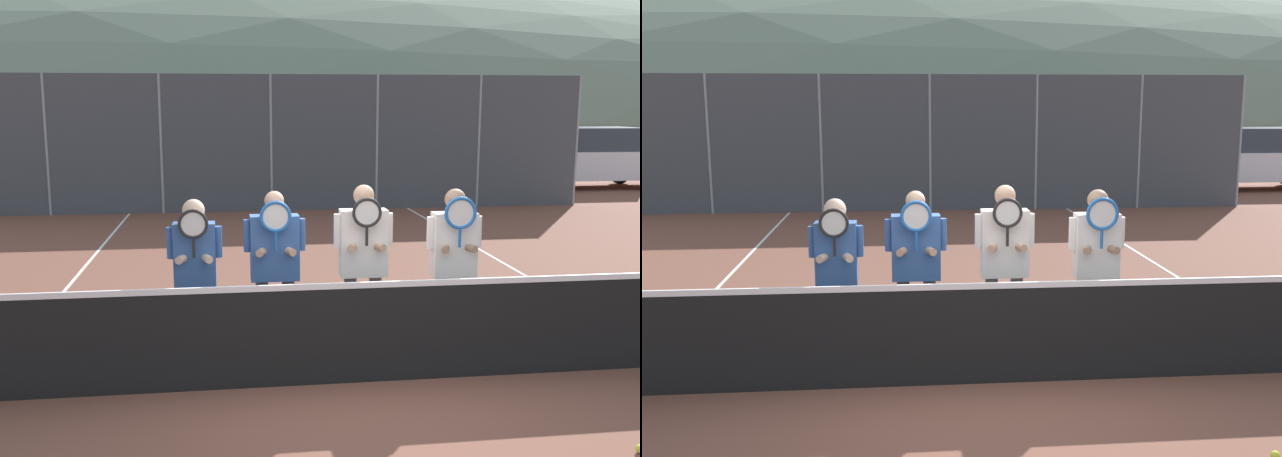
% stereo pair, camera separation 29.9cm
% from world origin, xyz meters
% --- Properties ---
extents(ground_plane, '(120.00, 120.00, 0.00)m').
position_xyz_m(ground_plane, '(0.00, 0.00, 0.00)').
color(ground_plane, brown).
extents(hill_distant, '(131.09, 72.83, 25.49)m').
position_xyz_m(hill_distant, '(0.00, 58.39, 0.00)').
color(hill_distant, slate).
rests_on(hill_distant, ground_plane).
extents(clubhouse_building, '(15.01, 5.50, 3.25)m').
position_xyz_m(clubhouse_building, '(1.69, 20.92, 1.65)').
color(clubhouse_building, tan).
rests_on(clubhouse_building, ground_plane).
extents(fence_back, '(15.78, 0.06, 3.30)m').
position_xyz_m(fence_back, '(-0.00, 11.03, 1.65)').
color(fence_back, gray).
rests_on(fence_back, ground_plane).
extents(tennis_net, '(9.22, 0.09, 1.08)m').
position_xyz_m(tennis_net, '(0.00, 0.00, 0.51)').
color(tennis_net, gray).
rests_on(tennis_net, ground_plane).
extents(court_line_left_sideline, '(0.05, 16.00, 0.01)m').
position_xyz_m(court_line_left_sideline, '(-3.42, 3.00, 0.00)').
color(court_line_left_sideline, white).
rests_on(court_line_left_sideline, ground_plane).
extents(court_line_right_sideline, '(0.05, 16.00, 0.01)m').
position_xyz_m(court_line_right_sideline, '(3.42, 3.00, 0.00)').
color(court_line_right_sideline, white).
rests_on(court_line_right_sideline, ground_plane).
extents(player_leftmost, '(0.55, 0.34, 1.69)m').
position_xyz_m(player_leftmost, '(-1.45, 0.72, 1.01)').
color(player_leftmost, '#232838').
rests_on(player_leftmost, ground_plane).
extents(player_center_left, '(0.63, 0.34, 1.76)m').
position_xyz_m(player_center_left, '(-0.65, 0.75, 1.05)').
color(player_center_left, '#56565B').
rests_on(player_center_left, ground_plane).
extents(player_center_right, '(0.61, 0.34, 1.81)m').
position_xyz_m(player_center_right, '(0.26, 0.69, 1.08)').
color(player_center_right, '#56565B').
rests_on(player_center_right, ground_plane).
extents(player_rightmost, '(0.59, 0.34, 1.76)m').
position_xyz_m(player_rightmost, '(1.21, 0.65, 1.05)').
color(player_rightmost, '#56565B').
rests_on(player_rightmost, ground_plane).
extents(car_far_left, '(4.12, 2.01, 1.80)m').
position_xyz_m(car_far_left, '(-4.23, 14.67, 0.92)').
color(car_far_left, maroon).
rests_on(car_far_left, ground_plane).
extents(car_left_of_center, '(4.06, 2.02, 1.85)m').
position_xyz_m(car_left_of_center, '(0.48, 14.16, 0.94)').
color(car_left_of_center, black).
rests_on(car_left_of_center, ground_plane).
extents(car_center, '(4.08, 2.04, 1.76)m').
position_xyz_m(car_center, '(5.17, 14.63, 0.90)').
color(car_center, navy).
rests_on(car_center, ground_plane).
extents(car_right_of_center, '(4.73, 1.99, 1.87)m').
position_xyz_m(car_right_of_center, '(10.20, 14.56, 0.95)').
color(car_right_of_center, silver).
rests_on(car_right_of_center, ground_plane).
extents(tennis_ball_on_court, '(0.07, 0.07, 0.07)m').
position_xyz_m(tennis_ball_on_court, '(1.95, -1.66, 0.03)').
color(tennis_ball_on_court, '#CCDB33').
rests_on(tennis_ball_on_court, ground_plane).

